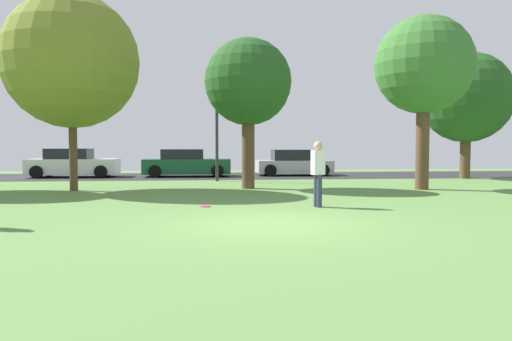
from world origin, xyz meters
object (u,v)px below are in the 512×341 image
Objects in this scene: birch_tree_lone at (424,66)px; oak_tree_center at (71,61)px; parked_car_silver at (293,164)px; person_thrower at (318,171)px; parked_car_white at (73,164)px; maple_tree_far at (466,98)px; street_lamp_post at (217,132)px; maple_tree_near at (248,83)px; frisbee_disc at (205,206)px; parked_car_green at (186,164)px.

oak_tree_center is (-12.71, 0.84, 0.08)m from birch_tree_lone.
parked_car_silver is (-3.20, 8.89, -3.89)m from birch_tree_lone.
parked_car_white is (-9.75, 13.23, -0.28)m from person_thrower.
street_lamp_post is at bearing -177.45° from maple_tree_far.
person_thrower is (-5.05, -4.63, -3.57)m from birch_tree_lone.
street_lamp_post is at bearing 105.53° from maple_tree_near.
frisbee_disc is (-12.84, -9.80, -3.97)m from maple_tree_far.
street_lamp_post reaches higher than frisbee_disc.
person_thrower is (7.66, -5.46, -3.65)m from oak_tree_center.
parked_car_white is 8.34m from street_lamp_post.
maple_tree_far is 12.43m from street_lamp_post.
maple_tree_near is 12.07m from maple_tree_far.
maple_tree_far is at bearing 48.77° from birch_tree_lone.
oak_tree_center is 9.37m from parked_car_green.
parked_car_white is (-8.43, 7.52, -3.29)m from maple_tree_near.
frisbee_disc is (4.71, -5.11, -4.60)m from oak_tree_center.
maple_tree_far reaches higher than parked_car_green.
maple_tree_far reaches higher than maple_tree_near.
oak_tree_center is 1.59× the size of parked_car_white.
oak_tree_center reaches higher than birch_tree_lone.
parked_car_white is at bearing 117.85° from frisbee_disc.
maple_tree_near is 4.40m from street_lamp_post.
parked_car_white is at bearing 138.24° from maple_tree_near.
parked_car_green is (-1.00, 12.75, 0.65)m from frisbee_disc.
person_thrower is (-9.89, -10.15, -3.03)m from maple_tree_far.
parked_car_green is at bearing 109.52° from maple_tree_near.
oak_tree_center reaches higher than maple_tree_far.
parked_car_green reaches higher than frisbee_disc.
parked_car_silver is at bearing 1.42° from parked_car_white.
parked_car_green is at bearing 136.71° from birch_tree_lone.
oak_tree_center reaches higher than parked_car_white.
birch_tree_lone reaches higher than maple_tree_far.
maple_tree_far is 1.53× the size of parked_car_silver.
oak_tree_center reaches higher than maple_tree_near.
maple_tree_far is at bearing 37.35° from frisbee_disc.
birch_tree_lone is 10.22m from parked_car_silver.
maple_tree_near is at bearing -70.48° from parked_car_green.
person_thrower is at bearing -75.91° from street_lamp_post.
maple_tree_near reaches higher than parked_car_silver.
street_lamp_post is at bearing -91.65° from person_thrower.
maple_tree_near is 0.91× the size of maple_tree_far.
parked_car_silver is at bearing 67.88° from maple_tree_near.
maple_tree_near reaches higher than frisbee_disc.
frisbee_disc is (-8.00, -4.28, -4.52)m from birch_tree_lone.
person_thrower is at bearing -53.60° from parked_car_white.
parked_car_green reaches higher than parked_car_silver.
birch_tree_lone is 1.44× the size of parked_car_white.
person_thrower is at bearing -73.23° from parked_car_green.
person_thrower reaches higher than parked_car_silver.
person_thrower is 13.69m from parked_car_green.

